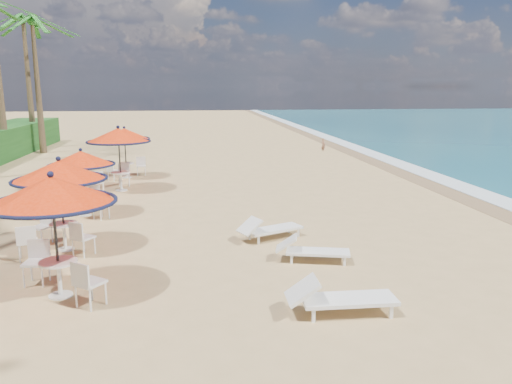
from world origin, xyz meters
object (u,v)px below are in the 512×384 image
(station_0, at_px, (53,202))
(station_4, at_px, (125,139))
(station_3, at_px, (118,141))
(lounger_mid, at_px, (310,250))
(lounger_far, at_px, (268,228))
(station_1, at_px, (58,182))
(station_2, at_px, (83,164))
(lounger_near, at_px, (338,297))

(station_0, height_order, station_4, station_0)
(station_3, height_order, station_4, station_3)
(lounger_mid, height_order, lounger_far, lounger_far)
(station_1, height_order, lounger_mid, station_1)
(station_2, bearing_deg, station_4, 85.98)
(station_0, height_order, lounger_near, station_0)
(station_1, bearing_deg, station_0, -77.58)
(station_4, height_order, lounger_mid, station_4)
(station_2, relative_size, lounger_far, 1.15)
(station_2, xyz_separation_m, lounger_mid, (6.24, -5.26, -1.40))
(station_1, bearing_deg, station_2, 91.93)
(station_3, height_order, lounger_near, station_3)
(station_2, distance_m, station_3, 3.97)
(lounger_mid, bearing_deg, station_2, 153.93)
(station_3, bearing_deg, lounger_mid, -58.30)
(station_4, xyz_separation_m, lounger_far, (5.03, -10.24, -1.50))
(lounger_mid, relative_size, lounger_far, 0.95)
(station_1, height_order, station_4, station_1)
(station_1, xyz_separation_m, lounger_near, (5.94, -4.52, -1.44))
(station_3, bearing_deg, station_4, 91.74)
(station_2, height_order, station_3, station_3)
(station_0, distance_m, station_4, 13.46)
(lounger_far, bearing_deg, lounger_mid, -92.91)
(lounger_near, xyz_separation_m, lounger_mid, (0.18, 2.87, -0.05))
(lounger_far, bearing_deg, station_0, -169.71)
(station_1, height_order, station_2, station_1)
(station_1, bearing_deg, lounger_near, -37.24)
(station_0, relative_size, lounger_near, 1.24)
(station_1, bearing_deg, station_4, 88.03)
(station_4, relative_size, lounger_near, 1.16)
(station_3, height_order, lounger_far, station_3)
(station_0, bearing_deg, lounger_near, -16.28)
(station_4, height_order, lounger_far, station_4)
(station_3, height_order, lounger_mid, station_3)
(station_1, distance_m, lounger_mid, 6.51)
(lounger_near, xyz_separation_m, lounger_far, (-0.55, 4.76, -0.03))
(station_0, bearing_deg, lounger_far, 34.17)
(station_0, xyz_separation_m, station_2, (-0.78, 6.59, -0.26))
(lounger_mid, bearing_deg, lounger_far, 125.05)
(station_1, bearing_deg, lounger_far, 2.59)
(station_2, height_order, lounger_mid, station_2)
(station_3, bearing_deg, lounger_far, -55.84)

